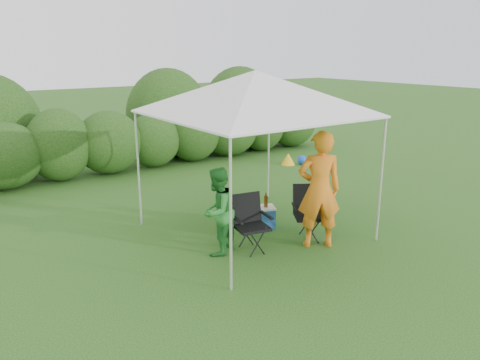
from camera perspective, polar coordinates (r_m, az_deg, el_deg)
ground at (r=8.07m, az=3.84°, el=-7.42°), size 70.00×70.00×0.00m
hedge at (r=12.93m, az=-12.42°, el=4.88°), size 12.90×1.53×1.80m
canopy at (r=7.85m, az=1.85°, el=10.57°), size 3.10×3.10×2.83m
chair_right at (r=8.13m, az=8.41°, el=-3.45°), size 0.72×0.71×0.92m
chair_left at (r=7.56m, az=1.17°, el=-4.78°), size 0.64×0.60×0.91m
man at (r=7.66m, az=9.62°, el=-1.17°), size 0.84×0.76×1.94m
woman at (r=7.36m, az=-2.76°, el=-3.84°), size 0.86×0.80×1.41m
cooler at (r=8.58m, az=2.66°, el=-4.53°), size 0.57×0.50×0.39m
bottle at (r=8.48m, az=3.18°, el=-2.43°), size 0.07×0.07×0.27m
lawn_toy at (r=13.35m, az=6.33°, el=2.54°), size 0.66×0.55×0.33m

